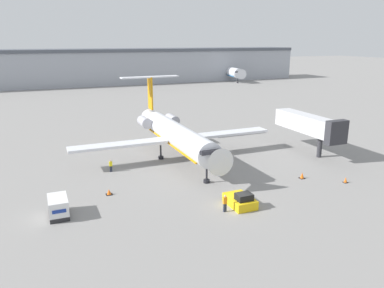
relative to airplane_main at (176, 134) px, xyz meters
name	(u,v)px	position (x,y,z in m)	size (l,w,h in m)	color
ground_plane	(237,207)	(0.11, -18.19, -3.77)	(600.00, 600.00, 0.00)	gray
terminal_building	(85,67)	(0.11, 101.81, 3.07)	(180.00, 16.80, 13.63)	#9EA3AD
airplane_main	(176,134)	(0.00, 0.00, 0.00)	(30.45, 27.63, 11.00)	silver
pushback_tug	(240,200)	(0.60, -17.93, -3.17)	(2.36, 3.71, 1.65)	yellow
luggage_cart	(58,207)	(-17.35, -13.07, -2.79)	(1.84, 3.28, 1.95)	#232326
worker_near_tug	(225,203)	(-1.58, -18.61, -2.79)	(0.40, 0.26, 1.84)	#232838
worker_by_wing	(111,166)	(-10.03, -2.00, -2.93)	(0.40, 0.24, 1.63)	#232838
traffic_cone_left	(109,192)	(-11.71, -9.64, -3.45)	(0.71, 0.71, 0.66)	black
traffic_cone_right	(302,176)	(11.92, -13.88, -3.40)	(0.68, 0.68, 0.78)	black
traffic_cone_mid	(346,180)	(15.93, -17.14, -3.44)	(0.53, 0.53, 0.70)	black
airplane_parked_far_left	(226,71)	(60.35, 99.78, 0.04)	(37.97, 37.87, 10.91)	silver
jet_bridge	(309,124)	(20.07, -4.85, 0.68)	(3.20, 13.34, 6.19)	#2D2D33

